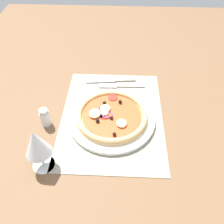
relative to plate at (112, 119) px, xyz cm
name	(u,v)px	position (x,y,z in cm)	size (l,w,h in cm)	color
ground_plane	(112,118)	(2.26, -0.05, -2.24)	(190.00, 140.00, 2.40)	brown
placemat	(112,116)	(2.26, -0.05, -0.84)	(46.82, 34.88, 0.40)	gray
plate	(112,119)	(0.00, 0.00, 0.00)	(29.26, 29.26, 1.29)	silver
pizza	(111,115)	(0.01, 0.11, 1.74)	(24.08, 24.08, 2.62)	tan
fork	(119,86)	(18.15, -2.14, -0.42)	(2.30, 18.03, 0.44)	silver
knife	(110,80)	(21.45, 1.55, -0.39)	(3.63, 20.06, 0.62)	silver
wine_glass	(36,144)	(-18.29, 18.95, 9.06)	(7.20, 7.20, 14.90)	silver
pepper_shaker	(45,117)	(-2.46, 21.81, 2.21)	(3.20, 3.20, 6.70)	silver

